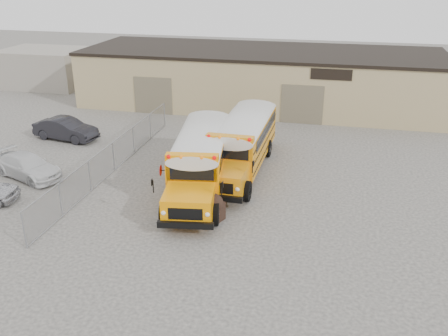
% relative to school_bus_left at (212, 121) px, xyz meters
% --- Properties ---
extents(ground, '(120.00, 120.00, 0.00)m').
position_rel_school_bus_left_xyz_m(ground, '(1.39, -8.44, -1.79)').
color(ground, '#44413E').
rests_on(ground, ground).
extents(warehouse, '(30.20, 10.20, 4.67)m').
position_rel_school_bus_left_xyz_m(warehouse, '(1.39, 11.56, 0.58)').
color(warehouse, tan).
rests_on(warehouse, ground).
extents(chainlink_fence, '(0.07, 18.07, 1.81)m').
position_rel_school_bus_left_xyz_m(chainlink_fence, '(-4.61, -5.44, -0.89)').
color(chainlink_fence, gray).
rests_on(chainlink_fence, ground).
extents(distant_building_left, '(8.00, 6.00, 3.60)m').
position_rel_school_bus_left_xyz_m(distant_building_left, '(-20.61, 13.56, 0.01)').
color(distant_building_left, gray).
rests_on(distant_building_left, ground).
extents(school_bus_left, '(4.16, 10.85, 3.10)m').
position_rel_school_bus_left_xyz_m(school_bus_left, '(0.00, 0.00, 0.00)').
color(school_bus_left, '#FD9204').
rests_on(school_bus_left, ground).
extents(school_bus_right, '(3.27, 10.67, 3.11)m').
position_rel_school_bus_left_xyz_m(school_bus_right, '(2.78, 3.25, 0.01)').
color(school_bus_right, orange).
rests_on(school_bus_right, ground).
extents(tarp_bundle, '(1.13, 1.08, 1.35)m').
position_rel_school_bus_left_xyz_m(tarp_bundle, '(2.65, -10.01, -1.10)').
color(tarp_bundle, black).
rests_on(tarp_bundle, ground).
extents(car_white, '(5.00, 3.43, 1.34)m').
position_rel_school_bus_left_xyz_m(car_white, '(-9.06, -7.44, -1.12)').
color(car_white, silver).
rests_on(car_white, ground).
extents(car_dark, '(4.81, 2.32, 1.52)m').
position_rel_school_bus_left_xyz_m(car_dark, '(-10.31, -0.93, -1.03)').
color(car_dark, black).
rests_on(car_dark, ground).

